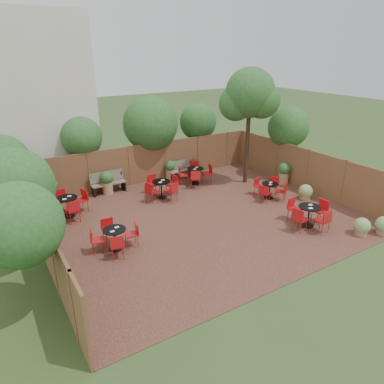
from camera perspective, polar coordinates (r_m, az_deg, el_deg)
ground at (r=14.42m, az=1.55°, el=-4.20°), size 80.00×80.00×0.00m
courtyard_paving at (r=14.42m, az=1.55°, el=-4.17°), size 12.00×10.00×0.02m
fence_back at (r=18.14m, az=-7.08°, el=4.67°), size 12.00×0.08×2.00m
fence_left at (r=12.13m, az=-23.07°, el=-6.24°), size 0.08×10.00×2.00m
fence_right at (r=17.81m, az=18.02°, el=3.40°), size 0.08×10.00×2.00m
neighbour_building at (r=19.13m, az=-24.19°, el=13.09°), size 5.00×4.00×8.00m
overhang_foliage at (r=15.42m, az=-9.39°, el=7.94°), size 15.38×10.52×2.79m
courtyard_tree at (r=17.37m, az=9.33°, el=14.90°), size 2.57×2.47×5.63m
park_bench_left at (r=17.19m, az=-13.43°, el=1.59°), size 1.63×0.54×1.01m
park_bench_right at (r=18.71m, az=-1.80°, el=3.73°), size 1.49×0.55×0.91m
bistro_tables at (r=14.97m, az=-1.17°, el=-1.12°), size 9.94×7.92×0.96m
planters at (r=17.01m, az=-6.27°, el=2.11°), size 11.09×4.19×1.14m
low_shrubs at (r=15.36m, az=23.66°, el=-3.06°), size 1.44×4.43×0.69m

